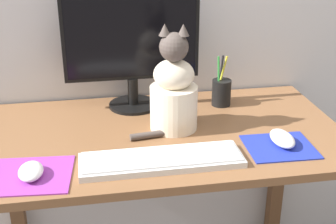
# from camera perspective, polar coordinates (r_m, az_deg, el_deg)

# --- Properties ---
(desk) EXTENTS (1.12, 0.63, 0.76)m
(desk) POSITION_cam_1_polar(r_m,az_deg,el_deg) (1.51, -0.59, -6.65)
(desk) COLOR brown
(desk) RESTS_ON ground_plane
(monitor) EXTENTS (0.45, 0.17, 0.39)m
(monitor) POSITION_cam_1_polar(r_m,az_deg,el_deg) (1.57, -4.46, 8.07)
(monitor) COLOR black
(monitor) RESTS_ON desk
(keyboard) EXTENTS (0.44, 0.13, 0.02)m
(keyboard) POSITION_cam_1_polar(r_m,az_deg,el_deg) (1.28, -0.80, -5.84)
(keyboard) COLOR silver
(keyboard) RESTS_ON desk
(mousepad_left) EXTENTS (0.23, 0.21, 0.00)m
(mousepad_left) POSITION_cam_1_polar(r_m,az_deg,el_deg) (1.28, -16.48, -7.43)
(mousepad_left) COLOR purple
(mousepad_left) RESTS_ON desk
(mousepad_right) EXTENTS (0.20, 0.18, 0.00)m
(mousepad_right) POSITION_cam_1_polar(r_m,az_deg,el_deg) (1.40, 13.45, -4.14)
(mousepad_right) COLOR #1E2D9E
(mousepad_right) RESTS_ON desk
(computer_mouse_left) EXTENTS (0.06, 0.10, 0.03)m
(computer_mouse_left) POSITION_cam_1_polar(r_m,az_deg,el_deg) (1.26, -16.38, -6.94)
(computer_mouse_left) COLOR white
(computer_mouse_left) RESTS_ON mousepad_left
(computer_mouse_right) EXTENTS (0.06, 0.11, 0.03)m
(computer_mouse_right) POSITION_cam_1_polar(r_m,az_deg,el_deg) (1.41, 13.76, -3.15)
(computer_mouse_right) COLOR white
(computer_mouse_right) RESTS_ON mousepad_right
(cat) EXTENTS (0.23, 0.18, 0.33)m
(cat) POSITION_cam_1_polar(r_m,az_deg,el_deg) (1.43, 0.68, 2.53)
(cat) COLOR beige
(cat) RESTS_ON desk
(pen_cup) EXTENTS (0.07, 0.07, 0.18)m
(pen_cup) POSITION_cam_1_polar(r_m,az_deg,el_deg) (1.64, 6.52, 2.47)
(pen_cup) COLOR black
(pen_cup) RESTS_ON desk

